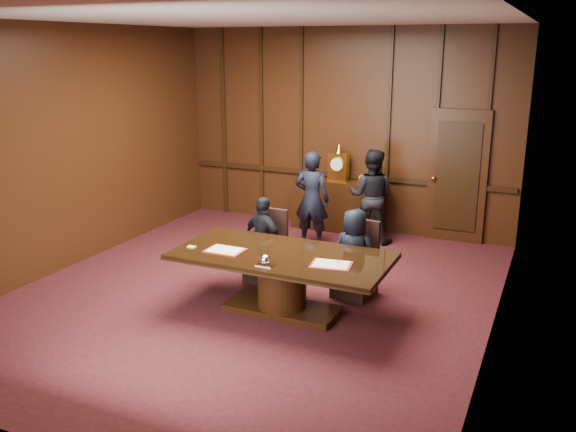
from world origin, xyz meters
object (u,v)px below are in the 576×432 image
object	(u,v)px
witness_left	(312,199)
witness_right	(371,196)
conference_table	(282,273)
signatory_left	(264,240)
signatory_right	(354,254)
sideboard	(338,203)

from	to	relation	value
witness_left	witness_right	world-z (taller)	witness_left
conference_table	signatory_left	xyz separation A→B (m)	(-0.65, 0.80, 0.10)
conference_table	signatory_right	xyz separation A→B (m)	(0.65, 0.80, 0.08)
signatory_right	witness_left	xyz separation A→B (m)	(-1.30, 1.74, 0.19)
sideboard	signatory_left	world-z (taller)	sideboard
sideboard	witness_right	distance (m)	0.90
conference_table	witness_right	bearing A→B (deg)	87.09
sideboard	signatory_left	xyz separation A→B (m)	(-0.08, -2.78, 0.12)
conference_table	witness_right	world-z (taller)	witness_right
sideboard	signatory_right	xyz separation A→B (m)	(1.22, -2.78, 0.11)
signatory_right	witness_right	bearing A→B (deg)	-73.06
witness_left	conference_table	bearing A→B (deg)	100.96
signatory_right	witness_left	distance (m)	2.18
witness_left	signatory_right	bearing A→B (deg)	123.36
conference_table	witness_left	world-z (taller)	witness_left
conference_table	witness_right	xyz separation A→B (m)	(0.16, 3.15, 0.27)
signatory_left	sideboard	bearing A→B (deg)	-72.06
sideboard	witness_right	size ratio (longest dim) A/B	1.02
signatory_right	conference_table	bearing A→B (deg)	56.09
signatory_right	witness_right	xyz separation A→B (m)	(-0.49, 2.35, 0.19)
conference_table	signatory_left	bearing A→B (deg)	129.09
signatory_right	witness_left	world-z (taller)	witness_left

